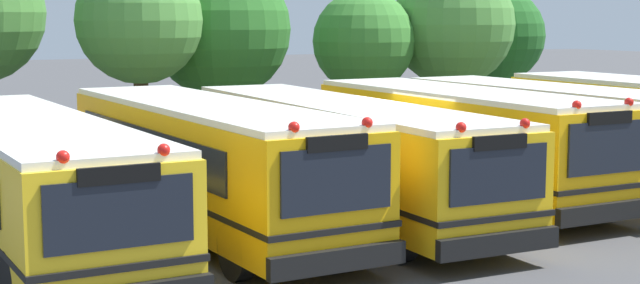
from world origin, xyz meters
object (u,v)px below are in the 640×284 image
object	(u,v)px
tree_2	(137,20)
tree_6	(497,37)
tree_3	(224,27)
tree_5	(449,23)
school_bus_2	(339,151)
school_bus_0	(29,177)
school_bus_3	(461,139)
tree_4	(364,40)
school_bus_4	(569,132)
school_bus_1	(207,160)

from	to	relation	value
tree_2	tree_6	bearing A→B (deg)	8.11
tree_3	tree_5	size ratio (longest dim) A/B	0.99
school_bus_2	tree_3	size ratio (longest dim) A/B	1.91
school_bus_0	school_bus_3	world-z (taller)	school_bus_3
tree_3	tree_4	size ratio (longest dim) A/B	1.18
school_bus_4	tree_6	world-z (taller)	tree_6
school_bus_4	tree_6	distance (m)	13.14
tree_2	tree_3	xyz separation A→B (m)	(3.12, 0.97, -0.23)
school_bus_2	tree_3	world-z (taller)	tree_3
school_bus_2	school_bus_3	xyz separation A→B (m)	(3.33, 0.05, 0.06)
tree_5	school_bus_1	bearing A→B (deg)	-143.20
school_bus_1	school_bus_4	bearing A→B (deg)	-179.97
school_bus_2	school_bus_3	size ratio (longest dim) A/B	1.22
school_bus_2	tree_4	size ratio (longest dim) A/B	2.24
school_bus_2	tree_3	bearing A→B (deg)	-96.83
tree_2	tree_4	size ratio (longest dim) A/B	1.16
tree_4	school_bus_3	bearing A→B (deg)	-107.96
tree_4	tree_5	bearing A→B (deg)	-9.09
tree_3	tree_2	bearing A→B (deg)	-162.74
school_bus_1	tree_3	bearing A→B (deg)	-115.72
school_bus_0	tree_3	xyz separation A→B (m)	(8.12, 10.17, 2.60)
tree_2	tree_4	world-z (taller)	tree_2
school_bus_3	tree_5	size ratio (longest dim) A/B	1.55
school_bus_4	tree_3	world-z (taller)	tree_3
school_bus_3	tree_5	distance (m)	11.56
tree_6	tree_2	bearing A→B (deg)	-171.89
school_bus_3	tree_2	distance (m)	10.64
tree_2	school_bus_3	bearing A→B (deg)	-61.17
school_bus_4	tree_5	world-z (taller)	tree_5
school_bus_0	school_bus_1	world-z (taller)	school_bus_1
tree_6	tree_3	bearing A→B (deg)	-174.42
school_bus_1	school_bus_3	size ratio (longest dim) A/B	1.10
tree_2	tree_5	xyz separation A→B (m)	(11.29, 0.30, -0.11)
school_bus_2	school_bus_4	world-z (taller)	school_bus_4
school_bus_0	school_bus_4	world-z (taller)	school_bus_4
school_bus_2	tree_2	world-z (taller)	tree_2
school_bus_4	tree_4	bearing A→B (deg)	-90.65
school_bus_3	tree_2	xyz separation A→B (m)	(-4.95, 9.00, 2.76)
tree_2	tree_3	size ratio (longest dim) A/B	0.99
school_bus_4	school_bus_3	bearing A→B (deg)	-2.41
tree_5	tree_4	bearing A→B (deg)	170.91
school_bus_3	tree_3	world-z (taller)	tree_3
school_bus_3	tree_4	world-z (taller)	tree_4
school_bus_3	school_bus_2	bearing A→B (deg)	0.92
school_bus_3	school_bus_4	distance (m)	3.30
school_bus_0	tree_5	bearing A→B (deg)	-150.52
school_bus_0	school_bus_2	bearing A→B (deg)	-179.43
tree_4	tree_6	distance (m)	6.83
school_bus_4	tree_2	xyz separation A→B (m)	(-8.25, 9.06, 2.79)
tree_3	tree_5	world-z (taller)	tree_5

